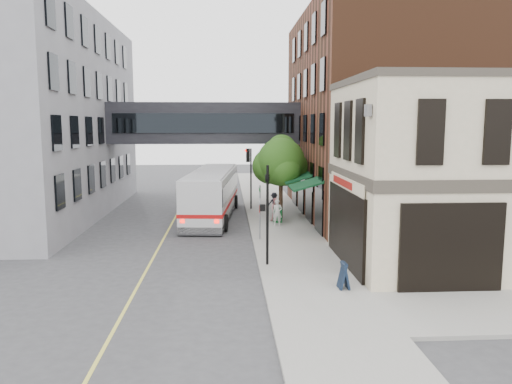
{
  "coord_description": "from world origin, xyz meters",
  "views": [
    {
      "loc": [
        -1.4,
        -19.83,
        6.45
      ],
      "look_at": [
        0.07,
        5.07,
        3.04
      ],
      "focal_mm": 35.0,
      "sensor_mm": 36.0,
      "label": 1
    }
  ],
  "objects": [
    {
      "name": "street_tree",
      "position": [
        2.19,
        13.22,
        3.91
      ],
      "size": [
        3.8,
        3.2,
        5.6
      ],
      "color": "#382619",
      "rests_on": "sidewalk_main"
    },
    {
      "name": "sandwich_board",
      "position": [
        3.07,
        -1.5,
        0.67
      ],
      "size": [
        0.4,
        0.6,
        1.03
      ],
      "primitive_type": "cube",
      "rotation": [
        0.0,
        0.0,
        0.04
      ],
      "color": "black",
      "rests_on": "sidewalk_main"
    },
    {
      "name": "lane_marking",
      "position": [
        -5.0,
        10.0,
        0.01
      ],
      "size": [
        0.12,
        40.0,
        0.01
      ],
      "primitive_type": "cube",
      "color": "#D8CC4C",
      "rests_on": "ground"
    },
    {
      "name": "pedestrian_c",
      "position": [
        1.94,
        14.81,
        0.9
      ],
      "size": [
        1.12,
        0.92,
        1.5
      ],
      "primitive_type": "imported",
      "rotation": [
        0.0,
        0.0,
        -0.45
      ],
      "color": "black",
      "rests_on": "sidewalk_main"
    },
    {
      "name": "opposite_building",
      "position": [
        -17.0,
        16.0,
        7.0
      ],
      "size": [
        14.0,
        24.0,
        14.0
      ],
      "primitive_type": "cube",
      "color": "slate",
      "rests_on": "ground"
    },
    {
      "name": "bus",
      "position": [
        -2.42,
        14.23,
        1.81
      ],
      "size": [
        3.79,
        12.18,
        3.22
      ],
      "color": "silver",
      "rests_on": "ground"
    },
    {
      "name": "pedestrian_a",
      "position": [
        1.73,
        10.6,
        0.97
      ],
      "size": [
        0.65,
        0.47,
        1.65
      ],
      "primitive_type": "imported",
      "rotation": [
        0.0,
        0.0,
        -0.13
      ],
      "color": "silver",
      "rests_on": "sidewalk_main"
    },
    {
      "name": "traffic_signal_far",
      "position": [
        0.26,
        17.0,
        3.34
      ],
      "size": [
        0.53,
        0.28,
        4.5
      ],
      "color": "black",
      "rests_on": "sidewalk_main"
    },
    {
      "name": "newspaper_box",
      "position": [
        1.86,
        11.61,
        0.65
      ],
      "size": [
        0.54,
        0.49,
        0.99
      ],
      "primitive_type": "cube",
      "rotation": [
        0.0,
        0.0,
        0.1
      ],
      "color": "#145B27",
      "rests_on": "sidewalk_main"
    },
    {
      "name": "sidewalk_main",
      "position": [
        2.0,
        14.0,
        0.07
      ],
      "size": [
        4.0,
        60.0,
        0.15
      ],
      "primitive_type": "cube",
      "color": "gray",
      "rests_on": "ground"
    },
    {
      "name": "pedestrian_b",
      "position": [
        1.79,
        12.01,
        0.91
      ],
      "size": [
        0.78,
        0.63,
        1.53
      ],
      "primitive_type": "imported",
      "rotation": [
        0.0,
        0.0,
        -0.07
      ],
      "color": "pink",
      "rests_on": "sidewalk_main"
    },
    {
      "name": "skyway_bridge",
      "position": [
        -3.0,
        18.0,
        6.5
      ],
      "size": [
        14.0,
        3.18,
        3.0
      ],
      "color": "black",
      "rests_on": "ground"
    },
    {
      "name": "brick_building",
      "position": [
        9.98,
        15.0,
        6.99
      ],
      "size": [
        13.76,
        18.0,
        14.0
      ],
      "color": "#4E2A18",
      "rests_on": "ground"
    },
    {
      "name": "street_sign_pole",
      "position": [
        0.39,
        7.0,
        1.93
      ],
      "size": [
        0.08,
        0.75,
        3.0
      ],
      "color": "gray",
      "rests_on": "sidewalk_main"
    },
    {
      "name": "ground",
      "position": [
        0.0,
        0.0,
        0.0
      ],
      "size": [
        120.0,
        120.0,
        0.0
      ],
      "primitive_type": "plane",
      "color": "#38383A",
      "rests_on": "ground"
    },
    {
      "name": "corner_building",
      "position": [
        8.97,
        2.0,
        4.21
      ],
      "size": [
        10.19,
        8.12,
        8.45
      ],
      "color": "#C4B995",
      "rests_on": "ground"
    },
    {
      "name": "traffic_signal_near",
      "position": [
        0.37,
        2.0,
        2.98
      ],
      "size": [
        0.44,
        0.22,
        4.6
      ],
      "color": "black",
      "rests_on": "sidewalk_main"
    }
  ]
}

